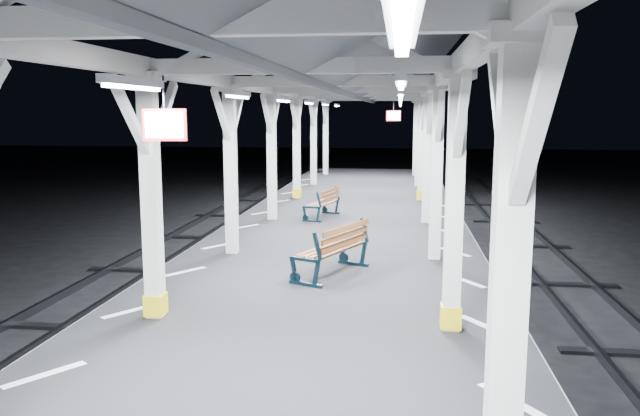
# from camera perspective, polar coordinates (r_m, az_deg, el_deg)

# --- Properties ---
(hazard_stripes_left) EXTENTS (1.00, 48.00, 0.01)m
(hazard_stripes_left) POSITION_cam_1_polar(r_m,az_deg,el_deg) (7.56, -23.85, -13.77)
(hazard_stripes_left) COLOR silver
(hazard_stripes_left) RESTS_ON platform
(hazard_stripes_right) EXTENTS (1.00, 48.00, 0.01)m
(hazard_stripes_right) POSITION_cam_1_polar(r_m,az_deg,el_deg) (6.66, 17.23, -16.51)
(hazard_stripes_right) COLOR silver
(hazard_stripes_right) RESTS_ON platform
(canopy) EXTENTS (5.40, 49.00, 4.65)m
(canopy) POSITION_cam_1_polar(r_m,az_deg,el_deg) (6.10, -5.28, 15.89)
(canopy) COLOR silver
(canopy) RESTS_ON platform
(bench_mid) EXTENTS (1.25, 1.80, 0.92)m
(bench_mid) POSITION_cam_1_polar(r_m,az_deg,el_deg) (10.73, 1.47, -3.68)
(bench_mid) COLOR black
(bench_mid) RESTS_ON platform
(bench_far) EXTENTS (0.87, 1.55, 0.79)m
(bench_far) POSITION_cam_1_polar(r_m,az_deg,el_deg) (16.58, 0.43, 0.53)
(bench_far) COLOR black
(bench_far) RESTS_ON platform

